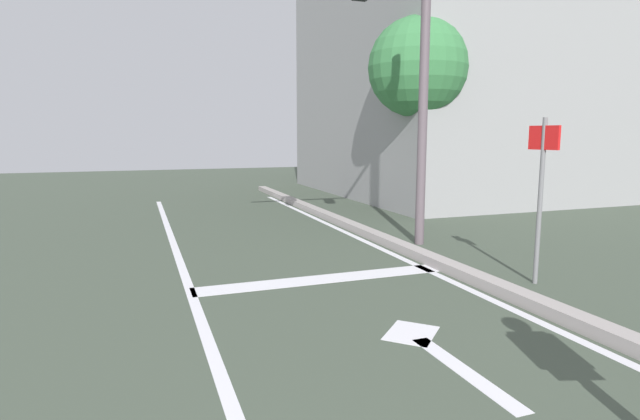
{
  "coord_description": "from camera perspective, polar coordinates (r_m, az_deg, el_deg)",
  "views": [
    {
      "loc": [
        -0.43,
        0.82,
        1.91
      ],
      "look_at": [
        1.52,
        6.21,
        1.06
      ],
      "focal_mm": 28.4,
      "sensor_mm": 36.0,
      "label": 1
    }
  ],
  "objects": [
    {
      "name": "roadside_tree",
      "position": [
        12.29,
        10.94,
        15.43
      ],
      "size": [
        2.29,
        2.29,
        4.6
      ],
      "color": "brown",
      "rests_on": "ground"
    },
    {
      "name": "stop_bar",
      "position": [
        6.82,
        0.27,
        -7.79
      ],
      "size": [
        3.43,
        0.4,
        0.01
      ],
      "primitive_type": "cube",
      "color": "silver",
      "rests_on": "ground"
    },
    {
      "name": "lane_line_center",
      "position": [
        5.55,
        -13.33,
        -11.89
      ],
      "size": [
        0.12,
        20.0,
        0.01
      ],
      "primitive_type": "cube",
      "color": "silver",
      "rests_on": "ground"
    },
    {
      "name": "lane_line_curbside",
      "position": [
        6.72,
        15.99,
        -8.37
      ],
      "size": [
        0.12,
        20.0,
        0.01
      ],
      "primitive_type": "cube",
      "color": "silver",
      "rests_on": "ground"
    },
    {
      "name": "curb_strip",
      "position": [
        6.85,
        17.72,
        -7.55
      ],
      "size": [
        0.24,
        24.0,
        0.14
      ],
      "primitive_type": "cube",
      "color": "#9D9592",
      "rests_on": "ground"
    },
    {
      "name": "lane_arrow_stem",
      "position": [
        4.49,
        15.94,
        -17.03
      ],
      "size": [
        0.16,
        1.4,
        0.01
      ],
      "primitive_type": "cube",
      "color": "silver",
      "rests_on": "ground"
    },
    {
      "name": "lane_arrow_head",
      "position": [
        5.14,
        10.24,
        -13.47
      ],
      "size": [
        0.71,
        0.71,
        0.01
      ],
      "primitive_type": "cube",
      "rotation": [
        0.0,
        0.0,
        0.79
      ],
      "color": "silver",
      "rests_on": "ground"
    },
    {
      "name": "traffic_signal_mast",
      "position": [
        8.67,
        6.41,
        19.28
      ],
      "size": [
        3.58,
        0.34,
        5.13
      ],
      "color": "#5F5259",
      "rests_on": "ground"
    },
    {
      "name": "building_block",
      "position": [
        17.79,
        15.28,
        14.16
      ],
      "size": [
        8.26,
        9.18,
        7.53
      ],
      "primitive_type": "cube",
      "color": "gray",
      "rests_on": "ground"
    },
    {
      "name": "street_sign_post",
      "position": [
        6.97,
        23.71,
        3.51
      ],
      "size": [
        0.09,
        0.44,
        2.13
      ],
      "color": "slate",
      "rests_on": "ground"
    }
  ]
}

